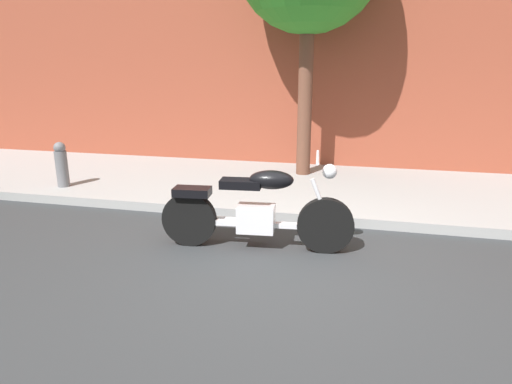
% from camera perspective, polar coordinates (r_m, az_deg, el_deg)
% --- Properties ---
extents(ground_plane, '(60.00, 60.00, 0.00)m').
position_cam_1_polar(ground_plane, '(4.98, 3.98, -9.73)').
color(ground_plane, '#303335').
extents(sidewalk, '(23.22, 3.28, 0.14)m').
position_cam_1_polar(sidewalk, '(7.86, 7.72, 0.42)').
color(sidewalk, '#9A9A9A').
rests_on(sidewalk, ground).
extents(motorcycle, '(2.31, 0.70, 1.16)m').
position_cam_1_polar(motorcycle, '(5.33, -0.02, -2.37)').
color(motorcycle, black).
rests_on(motorcycle, ground).
extents(fire_hydrant, '(0.20, 0.20, 0.91)m').
position_cam_1_polar(fire_hydrant, '(8.28, -23.44, 2.79)').
color(fire_hydrant, slate).
rests_on(fire_hydrant, ground).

